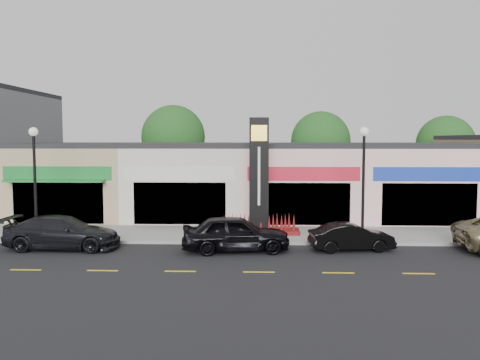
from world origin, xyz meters
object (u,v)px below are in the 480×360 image
at_px(lamp_east_near, 363,172).
at_px(car_black_conv, 351,237).
at_px(lamp_west_near, 35,171).
at_px(car_black_sedan, 236,233).
at_px(pylon_sign, 259,193).
at_px(car_dark_sedan, 63,232).

height_order(lamp_east_near, car_black_conv, lamp_east_near).
xyz_separation_m(lamp_west_near, car_black_sedan, (9.96, -1.94, -2.65)).
xyz_separation_m(lamp_west_near, pylon_sign, (11.00, 1.70, -1.20)).
bearing_deg(car_black_conv, car_dark_sedan, 81.91).
relative_size(lamp_east_near, pylon_sign, 0.91).
bearing_deg(lamp_east_near, car_dark_sedan, -173.06).
bearing_deg(car_black_conv, lamp_west_near, 75.42).
bearing_deg(lamp_west_near, lamp_east_near, 0.00).
bearing_deg(pylon_sign, lamp_east_near, -18.75).
bearing_deg(lamp_west_near, car_dark_sedan, -40.78).
height_order(lamp_east_near, car_dark_sedan, lamp_east_near).
relative_size(lamp_west_near, car_black_conv, 1.45).
distance_m(car_dark_sedan, car_black_sedan, 7.99).
height_order(lamp_west_near, pylon_sign, pylon_sign).
height_order(lamp_west_near, car_black_conv, lamp_west_near).
bearing_deg(car_dark_sedan, pylon_sign, -68.54).
bearing_deg(car_black_sedan, pylon_sign, -22.73).
xyz_separation_m(car_dark_sedan, car_black_sedan, (7.98, -0.23, 0.06)).
bearing_deg(car_dark_sedan, lamp_west_near, 50.01).
distance_m(lamp_west_near, lamp_east_near, 16.00).
height_order(lamp_east_near, pylon_sign, pylon_sign).
relative_size(pylon_sign, car_black_sedan, 1.24).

